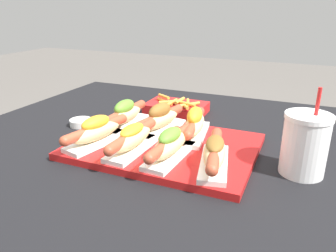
% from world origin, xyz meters
% --- Properties ---
extents(serving_tray, '(0.47, 0.34, 0.02)m').
position_xyz_m(serving_tray, '(0.03, 0.00, 0.73)').
color(serving_tray, red).
rests_on(serving_tray, patio_table).
extents(hot_dog_0, '(0.10, 0.22, 0.08)m').
position_xyz_m(hot_dog_0, '(-0.13, -0.07, 0.77)').
color(hot_dog_0, white).
rests_on(hot_dog_0, serving_tray).
extents(hot_dog_1, '(0.07, 0.22, 0.07)m').
position_xyz_m(hot_dog_1, '(-0.02, -0.07, 0.77)').
color(hot_dog_1, white).
rests_on(hot_dog_1, serving_tray).
extents(hot_dog_2, '(0.07, 0.22, 0.07)m').
position_xyz_m(hot_dog_2, '(0.08, -0.07, 0.77)').
color(hot_dog_2, white).
rests_on(hot_dog_2, serving_tray).
extents(hot_dog_3, '(0.10, 0.22, 0.07)m').
position_xyz_m(hot_dog_3, '(0.18, -0.07, 0.77)').
color(hot_dog_3, white).
rests_on(hot_dog_3, serving_tray).
extents(hot_dog_4, '(0.07, 0.22, 0.08)m').
position_xyz_m(hot_dog_4, '(-0.13, 0.07, 0.77)').
color(hot_dog_4, white).
rests_on(hot_dog_4, serving_tray).
extents(hot_dog_5, '(0.10, 0.22, 0.08)m').
position_xyz_m(hot_dog_5, '(-0.02, 0.08, 0.78)').
color(hot_dog_5, white).
rests_on(hot_dog_5, serving_tray).
extents(hot_dog_6, '(0.09, 0.22, 0.08)m').
position_xyz_m(hot_dog_6, '(0.09, 0.08, 0.78)').
color(hot_dog_6, white).
rests_on(hot_dog_6, serving_tray).
extents(sauce_bowl, '(0.07, 0.07, 0.02)m').
position_xyz_m(sauce_bowl, '(-0.28, 0.06, 0.73)').
color(sauce_bowl, white).
rests_on(sauce_bowl, patio_table).
extents(drink_cup, '(0.10, 0.10, 0.20)m').
position_xyz_m(drink_cup, '(0.37, 0.01, 0.79)').
color(drink_cup, white).
rests_on(drink_cup, patio_table).
extents(fries_basket, '(0.20, 0.14, 0.06)m').
position_xyz_m(fries_basket, '(-0.06, 0.30, 0.74)').
color(fries_basket, red).
rests_on(fries_basket, patio_table).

